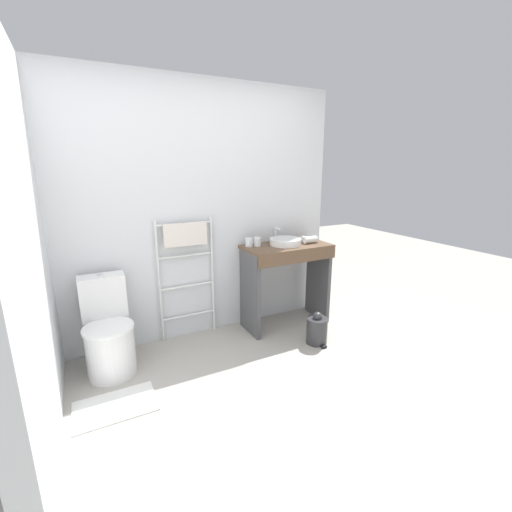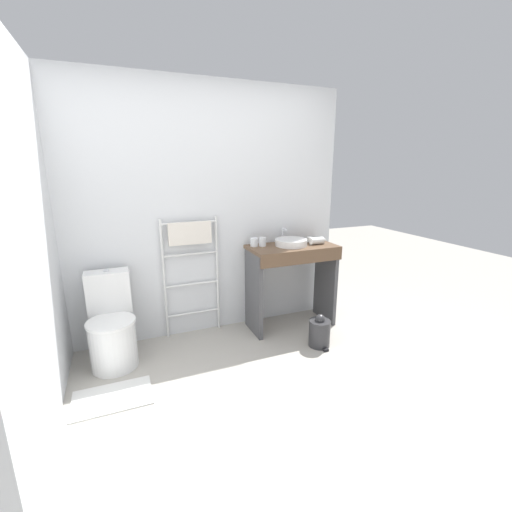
{
  "view_description": "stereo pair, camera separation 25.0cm",
  "coord_description": "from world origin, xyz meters",
  "px_view_note": "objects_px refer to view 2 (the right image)",
  "views": [
    {
      "loc": [
        -1.05,
        -1.67,
        1.67
      ],
      "look_at": [
        0.24,
        0.82,
        0.93
      ],
      "focal_mm": 24.0,
      "sensor_mm": 36.0,
      "label": 1
    },
    {
      "loc": [
        -0.83,
        -1.78,
        1.67
      ],
      "look_at": [
        0.24,
        0.82,
        0.93
      ],
      "focal_mm": 24.0,
      "sensor_mm": 36.0,
      "label": 2
    }
  ],
  "objects_px": {
    "trash_bin": "(319,332)",
    "towel_radiator": "(191,251)",
    "cup_near_edge": "(262,242)",
    "cup_near_wall": "(254,242)",
    "hair_dryer": "(317,240)",
    "sink_basin": "(291,242)",
    "toilet": "(112,328)"
  },
  "relations": [
    {
      "from": "towel_radiator",
      "to": "toilet",
      "type": "bearing_deg",
      "value": -160.37
    },
    {
      "from": "cup_near_edge",
      "to": "trash_bin",
      "type": "distance_m",
      "value": 1.05
    },
    {
      "from": "trash_bin",
      "to": "cup_near_wall",
      "type": "bearing_deg",
      "value": 124.07
    },
    {
      "from": "towel_radiator",
      "to": "cup_near_edge",
      "type": "relative_size",
      "value": 13.35
    },
    {
      "from": "trash_bin",
      "to": "hair_dryer",
      "type": "bearing_deg",
      "value": 64.19
    },
    {
      "from": "trash_bin",
      "to": "towel_radiator",
      "type": "bearing_deg",
      "value": 145.89
    },
    {
      "from": "sink_basin",
      "to": "cup_near_wall",
      "type": "relative_size",
      "value": 3.8
    },
    {
      "from": "toilet",
      "to": "cup_near_wall",
      "type": "relative_size",
      "value": 9.23
    },
    {
      "from": "cup_near_edge",
      "to": "hair_dryer",
      "type": "relative_size",
      "value": 0.45
    },
    {
      "from": "sink_basin",
      "to": "cup_near_edge",
      "type": "xyz_separation_m",
      "value": [
        -0.28,
        0.09,
        0.01
      ]
    },
    {
      "from": "towel_radiator",
      "to": "cup_near_edge",
      "type": "xyz_separation_m",
      "value": [
        0.71,
        -0.11,
        0.05
      ]
    },
    {
      "from": "sink_basin",
      "to": "toilet",
      "type": "bearing_deg",
      "value": -177.68
    },
    {
      "from": "hair_dryer",
      "to": "trash_bin",
      "type": "distance_m",
      "value": 0.94
    },
    {
      "from": "towel_radiator",
      "to": "cup_near_edge",
      "type": "height_order",
      "value": "towel_radiator"
    },
    {
      "from": "cup_near_wall",
      "to": "sink_basin",
      "type": "bearing_deg",
      "value": -17.23
    },
    {
      "from": "cup_near_wall",
      "to": "cup_near_edge",
      "type": "relative_size",
      "value": 0.96
    },
    {
      "from": "sink_basin",
      "to": "hair_dryer",
      "type": "distance_m",
      "value": 0.29
    },
    {
      "from": "hair_dryer",
      "to": "trash_bin",
      "type": "xyz_separation_m",
      "value": [
        -0.23,
        -0.47,
        -0.78
      ]
    },
    {
      "from": "towel_radiator",
      "to": "sink_basin",
      "type": "relative_size",
      "value": 3.66
    },
    {
      "from": "cup_near_wall",
      "to": "cup_near_edge",
      "type": "bearing_deg",
      "value": -15.41
    },
    {
      "from": "towel_radiator",
      "to": "sink_basin",
      "type": "bearing_deg",
      "value": -11.5
    },
    {
      "from": "towel_radiator",
      "to": "cup_near_wall",
      "type": "height_order",
      "value": "towel_radiator"
    },
    {
      "from": "toilet",
      "to": "trash_bin",
      "type": "distance_m",
      "value": 1.87
    },
    {
      "from": "sink_basin",
      "to": "cup_near_edge",
      "type": "distance_m",
      "value": 0.29
    },
    {
      "from": "towel_radiator",
      "to": "cup_near_wall",
      "type": "relative_size",
      "value": 13.88
    },
    {
      "from": "sink_basin",
      "to": "towel_radiator",
      "type": "bearing_deg",
      "value": 168.5
    },
    {
      "from": "toilet",
      "to": "hair_dryer",
      "type": "relative_size",
      "value": 4.03
    },
    {
      "from": "toilet",
      "to": "cup_near_wall",
      "type": "height_order",
      "value": "cup_near_wall"
    },
    {
      "from": "sink_basin",
      "to": "cup_near_wall",
      "type": "bearing_deg",
      "value": 162.77
    },
    {
      "from": "hair_dryer",
      "to": "sink_basin",
      "type": "bearing_deg",
      "value": 172.3
    },
    {
      "from": "cup_near_wall",
      "to": "trash_bin",
      "type": "relative_size",
      "value": 0.27
    },
    {
      "from": "towel_radiator",
      "to": "hair_dryer",
      "type": "height_order",
      "value": "towel_radiator"
    }
  ]
}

